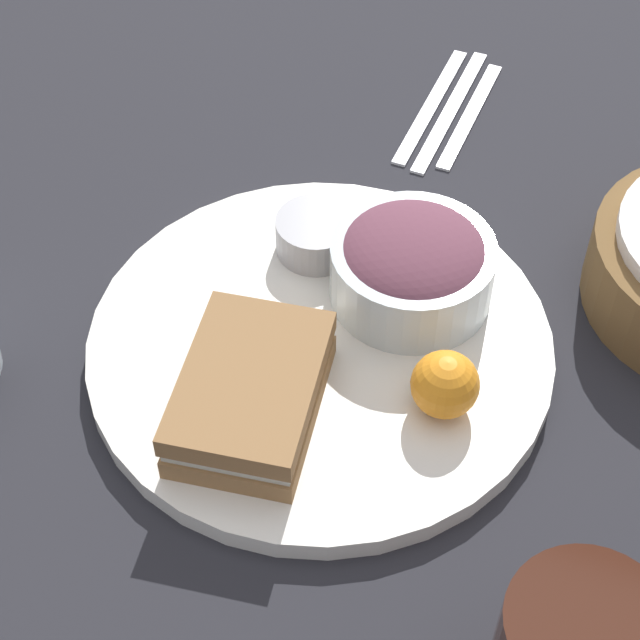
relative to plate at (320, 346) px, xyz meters
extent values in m
plane|color=#232328|center=(0.00, 0.00, -0.01)|extent=(4.00, 4.00, 0.00)
cylinder|color=white|center=(0.00, 0.00, 0.00)|extent=(0.33, 0.33, 0.02)
cube|color=olive|center=(0.07, -0.02, 0.02)|extent=(0.14, 0.10, 0.02)
cube|color=silver|center=(0.07, -0.02, 0.03)|extent=(0.13, 0.10, 0.01)
cube|color=olive|center=(0.07, -0.02, 0.04)|extent=(0.14, 0.10, 0.02)
cylinder|color=silver|center=(-0.06, 0.05, 0.03)|extent=(0.12, 0.12, 0.05)
ellipsoid|color=brown|center=(-0.06, 0.05, 0.05)|extent=(0.11, 0.11, 0.04)
cylinder|color=#99999E|center=(-0.08, -0.03, 0.02)|extent=(0.06, 0.06, 0.03)
sphere|color=orange|center=(0.03, 0.10, 0.03)|extent=(0.05, 0.05, 0.05)
cube|color=silver|center=(-0.30, -0.01, -0.01)|extent=(0.17, 0.02, 0.01)
cube|color=silver|center=(-0.30, 0.01, -0.01)|extent=(0.18, 0.02, 0.01)
cube|color=silver|center=(-0.30, 0.03, -0.01)|extent=(0.15, 0.02, 0.01)
camera|label=1|loc=(0.45, 0.17, 0.58)|focal=60.00mm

